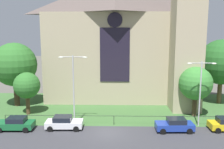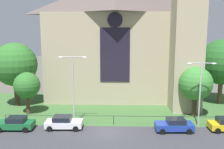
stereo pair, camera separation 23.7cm
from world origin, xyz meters
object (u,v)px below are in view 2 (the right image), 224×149
(church_building, at_px, (120,37))
(parked_car_white, at_px, (64,122))
(parked_car_green, at_px, (15,123))
(tree_right_near, at_px, (196,84))
(tree_right_far, at_px, (222,62))
(parked_car_blue, at_px, (174,125))
(tree_left_far, at_px, (15,65))
(streetlamp_near, at_px, (73,81))
(streetlamp_far, at_px, (200,85))
(tree_left_near, at_px, (27,86))

(church_building, height_order, parked_car_white, church_building)
(parked_car_green, bearing_deg, tree_right_near, -167.19)
(tree_right_far, xyz_separation_m, parked_car_blue, (-9.50, -11.58, -5.76))
(tree_left_far, xyz_separation_m, streetlamp_near, (10.11, -7.86, -0.91))
(streetlamp_near, height_order, parked_car_blue, streetlamp_near)
(church_building, xyz_separation_m, tree_left_far, (-15.65, -5.92, -4.01))
(parked_car_white, bearing_deg, tree_right_near, 15.67)
(tree_right_far, height_order, streetlamp_near, tree_right_far)
(streetlamp_far, height_order, parked_car_blue, streetlamp_far)
(tree_right_far, bearing_deg, tree_left_near, -167.95)
(streetlamp_far, distance_m, parked_car_white, 16.47)
(tree_right_far, bearing_deg, streetlamp_near, -155.02)
(church_building, bearing_deg, parked_car_white, -113.40)
(church_building, distance_m, streetlamp_far, 17.46)
(streetlamp_far, bearing_deg, church_building, 124.10)
(tree_left_far, height_order, parked_car_white, tree_left_far)
(church_building, relative_size, tree_left_far, 2.72)
(church_building, height_order, streetlamp_far, church_building)
(tree_left_near, bearing_deg, parked_car_green, -84.54)
(tree_left_near, bearing_deg, streetlamp_near, -28.85)
(tree_left_near, bearing_deg, tree_right_far, 12.05)
(tree_left_near, distance_m, streetlamp_far, 22.21)
(parked_car_white, bearing_deg, streetlamp_near, 51.62)
(church_building, bearing_deg, streetlamp_far, -55.90)
(streetlamp_near, bearing_deg, streetlamp_far, -0.00)
(streetlamp_far, bearing_deg, parked_car_green, -175.27)
(tree_right_near, height_order, streetlamp_near, streetlamp_near)
(tree_left_near, xyz_separation_m, parked_car_blue, (18.66, -5.57, -3.22))
(parked_car_white, bearing_deg, parked_car_blue, -3.08)
(parked_car_white, xyz_separation_m, parked_car_blue, (12.66, -0.41, 0.00))
(streetlamp_far, bearing_deg, tree_left_far, 162.53)
(tree_left_far, relative_size, streetlamp_near, 1.13)
(parked_car_white, bearing_deg, tree_left_near, 138.07)
(streetlamp_near, distance_m, parked_car_green, 8.12)
(church_building, distance_m, tree_left_near, 17.18)
(tree_left_near, bearing_deg, parked_car_blue, -16.62)
(church_building, distance_m, tree_right_far, 16.55)
(streetlamp_near, relative_size, streetlamp_far, 1.09)
(tree_left_far, height_order, streetlamp_near, tree_left_far)
(streetlamp_near, relative_size, parked_car_blue, 1.98)
(tree_right_far, bearing_deg, parked_car_blue, -129.37)
(tree_left_near, relative_size, tree_right_near, 0.87)
(church_building, height_order, parked_car_green, church_building)
(parked_car_blue, bearing_deg, tree_left_near, -18.69)
(tree_right_far, distance_m, parked_car_blue, 16.05)
(church_building, height_order, tree_right_far, church_building)
(tree_right_near, xyz_separation_m, parked_car_blue, (-3.78, -5.41, -3.65))
(streetlamp_far, bearing_deg, parked_car_white, -175.28)
(streetlamp_far, relative_size, parked_car_blue, 1.82)
(tree_right_near, bearing_deg, church_building, 134.48)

